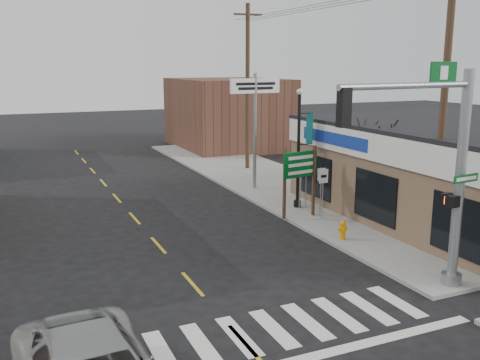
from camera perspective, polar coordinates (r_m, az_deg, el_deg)
name	(u,v)px	position (r m, az deg, el deg)	size (l,w,h in m)	color
ground	(245,344)	(13.75, 0.53, -17.05)	(140.00, 140.00, 0.00)	black
sidewalk_right	(299,193)	(28.49, 6.26, -1.39)	(6.00, 38.00, 0.13)	gray
center_line	(158,245)	(20.69, -8.70, -6.89)	(0.12, 56.00, 0.01)	gold
crosswalk	(238,336)	(14.07, -0.17, -16.31)	(11.00, 2.20, 0.01)	silver
bldg_distant_right	(228,113)	(44.47, -1.31, 7.14)	(8.00, 10.00, 5.60)	brown
traffic_signal_pole	(441,158)	(16.35, 20.67, 2.18)	(5.27, 0.39, 6.67)	gray
guide_sign	(300,172)	(23.36, 6.41, 0.83)	(1.80, 0.14, 3.15)	#4B3423
fire_hydrant	(343,229)	(20.99, 10.91, -5.17)	(0.23, 0.23, 0.74)	orange
ped_crossing_sign	(300,171)	(24.87, 6.44, 0.94)	(1.00, 0.07, 2.56)	gray
lamp_post	(300,140)	(24.89, 6.40, 4.31)	(0.72, 0.56, 5.53)	black
dance_center_sign	(255,101)	(28.52, 1.62, 8.38)	(2.90, 0.18, 6.16)	gray
bare_tree	(377,127)	(22.94, 14.46, 5.50)	(2.58, 2.58, 5.17)	black
shrub_front	(478,234)	(21.57, 24.08, -5.24)	(1.39, 1.39, 1.04)	#183919
shrub_back	(381,200)	(25.89, 14.83, -2.08)	(1.03, 1.03, 0.77)	black
utility_pole_near	(443,114)	(19.58, 20.82, 6.60)	(1.68, 0.25, 9.65)	#4F4123
utility_pole_far	(248,86)	(34.28, 0.81, 10.00)	(1.79, 0.27, 10.29)	#452F23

